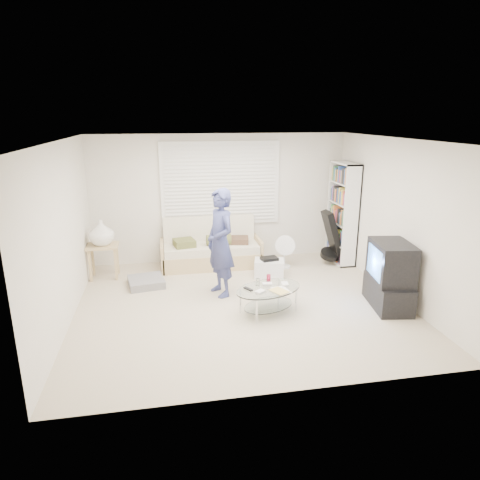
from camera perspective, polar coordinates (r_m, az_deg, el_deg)
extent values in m
plane|color=tan|center=(6.74, 0.19, -8.54)|extent=(5.00, 5.00, 0.00)
cube|color=silver|center=(8.48, -2.61, 5.56)|extent=(5.00, 0.02, 2.50)
cube|color=silver|center=(4.23, 5.84, -5.76)|extent=(5.00, 0.02, 2.50)
cube|color=silver|center=(6.36, -22.52, 0.64)|extent=(0.02, 4.50, 2.50)
cube|color=silver|center=(7.19, 20.19, 2.59)|extent=(0.02, 4.50, 2.50)
cube|color=white|center=(6.12, 0.21, 13.20)|extent=(5.00, 4.50, 0.02)
cube|color=white|center=(8.40, -2.61, 7.53)|extent=(2.32, 0.06, 1.62)
cube|color=black|center=(8.39, -2.60, 7.52)|extent=(2.20, 0.01, 1.50)
cube|color=silver|center=(8.36, -2.57, 7.49)|extent=(2.16, 0.04, 1.50)
cube|color=silver|center=(8.38, -2.59, 7.51)|extent=(2.32, 0.08, 1.62)
cube|color=tan|center=(8.33, -3.85, -2.50)|extent=(1.86, 0.74, 0.30)
cube|color=beige|center=(8.24, -3.87, -1.08)|extent=(1.79, 0.69, 0.15)
cube|color=beige|center=(8.47, -4.15, 1.36)|extent=(1.79, 0.21, 0.57)
cube|color=tan|center=(8.25, -10.31, -2.11)|extent=(0.06, 0.74, 0.52)
cube|color=tan|center=(8.44, 2.42, -1.42)|extent=(0.06, 0.74, 0.52)
cube|color=brown|center=(8.13, -7.44, -0.39)|extent=(0.44, 0.44, 0.13)
cylinder|color=brown|center=(8.15, -2.87, 0.03)|extent=(0.47, 0.20, 0.20)
cube|color=#4F3727|center=(8.28, -0.04, -0.01)|extent=(0.39, 0.39, 0.11)
cube|color=slate|center=(7.59, -12.40, -5.47)|extent=(0.67, 0.67, 0.13)
cube|color=tan|center=(7.98, -17.85, -0.75)|extent=(0.54, 0.44, 0.04)
cube|color=tan|center=(7.95, -19.36, -3.27)|extent=(0.04, 0.04, 0.59)
cube|color=tan|center=(7.89, -16.24, -3.13)|extent=(0.04, 0.04, 0.59)
cube|color=tan|center=(8.25, -19.03, -2.52)|extent=(0.04, 0.04, 0.59)
cube|color=tan|center=(8.20, -16.03, -2.38)|extent=(0.04, 0.04, 0.59)
imported|color=white|center=(7.91, -18.01, 0.98)|extent=(0.44, 0.44, 0.46)
cube|color=white|center=(8.62, 13.53, 3.50)|extent=(0.31, 0.83, 1.97)
cube|color=black|center=(8.51, 12.30, 0.40)|extent=(0.43, 0.38, 1.04)
cylinder|color=black|center=(8.60, 11.92, -1.86)|extent=(0.38, 0.39, 0.21)
cylinder|color=white|center=(8.34, 5.85, -3.51)|extent=(0.26, 0.26, 0.03)
cylinder|color=white|center=(8.29, 5.88, -2.43)|extent=(0.04, 0.04, 0.33)
cylinder|color=white|center=(8.20, 5.94, -0.65)|extent=(0.40, 0.25, 0.39)
cylinder|color=white|center=(8.20, 5.94, -0.65)|extent=(0.11, 0.09, 0.10)
cube|color=white|center=(7.80, 3.90, -3.77)|extent=(0.60, 0.49, 0.31)
cube|color=black|center=(7.74, 3.93, -2.50)|extent=(0.32, 0.26, 0.05)
cube|color=black|center=(6.97, 19.14, -6.75)|extent=(0.64, 1.00, 0.42)
cube|color=black|center=(6.80, 19.54, -2.79)|extent=(0.63, 0.85, 0.60)
cube|color=#5597E8|center=(6.71, 17.55, -2.84)|extent=(0.11, 0.60, 0.46)
ellipsoid|color=silver|center=(6.34, 3.83, -6.49)|extent=(1.23, 1.02, 0.02)
ellipsoid|color=silver|center=(6.44, 3.79, -8.67)|extent=(0.94, 0.78, 0.01)
cylinder|color=silver|center=(6.07, 2.25, -9.62)|extent=(0.03, 0.03, 0.36)
cylinder|color=silver|center=(6.48, 7.51, -7.99)|extent=(0.03, 0.03, 0.36)
cylinder|color=silver|center=(6.38, 0.03, -8.25)|extent=(0.03, 0.03, 0.36)
cylinder|color=silver|center=(6.77, 5.18, -6.81)|extent=(0.03, 0.03, 0.36)
cube|color=white|center=(6.15, 2.70, -6.91)|extent=(0.17, 0.16, 0.04)
cube|color=white|center=(6.42, 3.66, -5.90)|extent=(0.15, 0.11, 0.04)
cube|color=white|center=(6.45, 5.99, -5.87)|extent=(0.11, 0.15, 0.04)
cylinder|color=silver|center=(6.40, 2.36, -5.61)|extent=(0.06, 0.06, 0.11)
cylinder|color=#B6264C|center=(6.53, 3.83, -5.12)|extent=(0.06, 0.06, 0.12)
cube|color=black|center=(6.26, 1.10, -6.54)|extent=(0.12, 0.16, 0.02)
cube|color=white|center=(6.26, 5.49, -6.68)|extent=(0.26, 0.32, 0.01)
cube|color=#D0B45C|center=(6.22, 5.26, -6.77)|extent=(0.29, 0.32, 0.01)
imported|color=navy|center=(6.81, -2.64, -0.39)|extent=(0.61, 0.74, 1.75)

